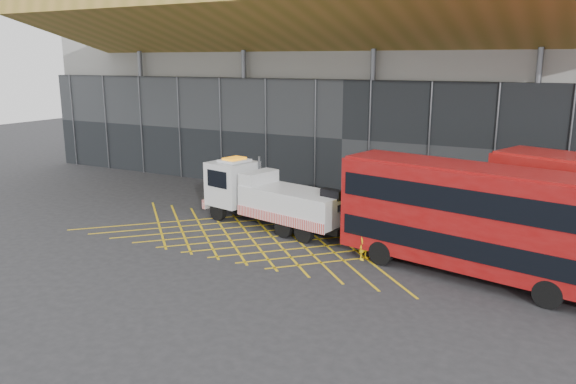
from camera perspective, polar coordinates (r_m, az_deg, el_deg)
The scene contains 6 objects.
ground_plane at distance 30.89m, azimuth -6.25°, elevation -4.30°, with size 120.00×120.00×0.00m, color #272729.
road_markings at distance 30.05m, azimuth -3.71°, elevation -4.74°, with size 19.96×7.16×0.01m.
construction_building at distance 45.16m, azimuth 9.11°, elevation 12.70°, with size 55.00×23.97×18.00m.
recovery_truck at distance 31.76m, azimuth -1.95°, elevation -0.50°, with size 10.78×4.45×3.75m.
bus_towed at distance 25.36m, azimuth 18.48°, elevation -2.41°, with size 12.36×5.18×4.91m.
worker at distance 26.93m, azimuth 7.80°, elevation -4.81°, with size 0.72×0.47×1.96m, color yellow.
Camera 1 is at (16.69, -24.28, 9.26)m, focal length 35.00 mm.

